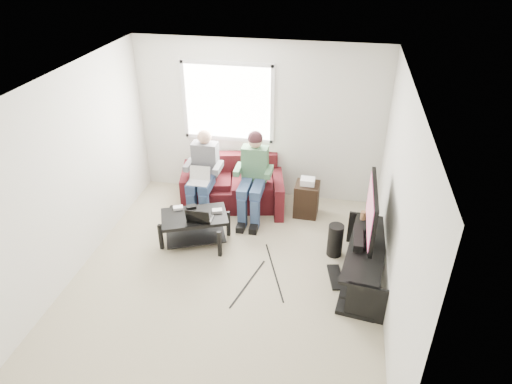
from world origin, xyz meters
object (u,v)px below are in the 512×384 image
at_px(subwoofer, 335,240).
at_px(end_table, 307,198).
at_px(sofa, 233,187).
at_px(coffee_table, 195,222).
at_px(tv_stand, 365,264).
at_px(tv, 372,212).

distance_m(subwoofer, end_table, 1.09).
relative_size(sofa, end_table, 2.84).
height_order(sofa, coffee_table, sofa).
relative_size(tv_stand, tv, 1.46).
bearing_deg(end_table, sofa, 174.65).
distance_m(tv_stand, subwoofer, 0.59).
distance_m(tv_stand, tv, 0.75).
bearing_deg(subwoofer, tv, -40.32).
distance_m(sofa, tv_stand, 2.61).
distance_m(coffee_table, end_table, 1.85).
relative_size(coffee_table, tv_stand, 0.67).
height_order(tv_stand, subwoofer, tv_stand).
xyz_separation_m(coffee_table, subwoofer, (2.01, 0.09, -0.10)).
distance_m(sofa, end_table, 1.24).
relative_size(coffee_table, subwoofer, 2.21).
bearing_deg(end_table, coffee_table, -145.13).
xyz_separation_m(tv_stand, tv, (-0.00, 0.10, 0.74)).
xyz_separation_m(coffee_table, tv_stand, (2.41, -0.35, -0.11)).
distance_m(coffee_table, subwoofer, 2.01).
bearing_deg(sofa, subwoofer, -32.11).
bearing_deg(tv_stand, subwoofer, 132.41).
bearing_deg(coffee_table, end_table, 34.87).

